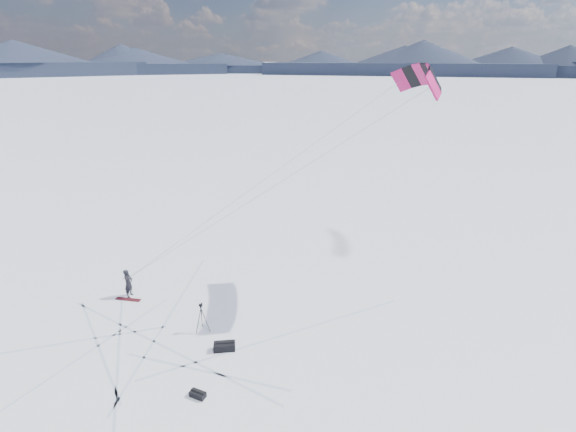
# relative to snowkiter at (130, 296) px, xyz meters

# --- Properties ---
(ground) EXTENTS (1800.00, 1800.00, 0.00)m
(ground) POSITION_rel_snowkiter_xyz_m (3.25, -3.65, 0.00)
(ground) COLOR white
(horizon_hills) EXTENTS (704.00, 705.94, 10.07)m
(horizon_hills) POSITION_rel_snowkiter_xyz_m (3.25, -3.65, 4.38)
(horizon_hills) COLOR black
(horizon_hills) RESTS_ON ground
(snow_tracks) EXTENTS (17.62, 14.39, 0.01)m
(snow_tracks) POSITION_rel_snowkiter_xyz_m (2.84, -4.29, 0.00)
(snow_tracks) COLOR #AEC0D8
(snow_tracks) RESTS_ON ground
(snowkiter) EXTENTS (0.40, 0.60, 1.63)m
(snowkiter) POSITION_rel_snowkiter_xyz_m (0.00, 0.00, 0.00)
(snowkiter) COLOR black
(snowkiter) RESTS_ON ground
(snowboard) EXTENTS (1.44, 0.33, 0.04)m
(snowboard) POSITION_rel_snowkiter_xyz_m (0.06, -0.37, 0.02)
(snowboard) COLOR maroon
(snowboard) RESTS_ON ground
(tripod) EXTENTS (0.67, 0.71, 1.52)m
(tripod) POSITION_rel_snowkiter_xyz_m (5.02, -2.51, 0.97)
(tripod) COLOR black
(tripod) RESTS_ON ground
(gear_bag_a) EXTENTS (1.04, 0.66, 0.43)m
(gear_bag_a) POSITION_rel_snowkiter_xyz_m (6.46, -3.75, 0.19)
(gear_bag_a) COLOR black
(gear_bag_a) RESTS_ON ground
(gear_bag_b) EXTENTS (0.70, 0.48, 0.29)m
(gear_bag_b) POSITION_rel_snowkiter_xyz_m (6.17, -6.63, 0.13)
(gear_bag_b) COLOR black
(gear_bag_b) RESTS_ON ground
(power_kite) EXTENTS (16.09, 5.64, 11.13)m
(power_kite) POSITION_rel_snowkiter_xyz_m (14.88, 3.18, 11.38)
(power_kite) COLOR #BA145A
(power_kite) RESTS_ON ground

